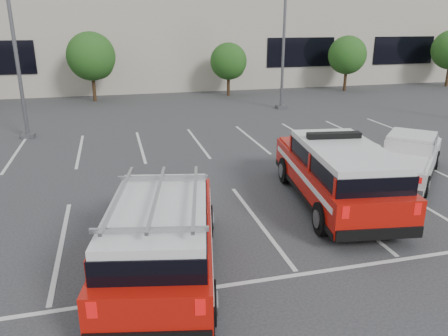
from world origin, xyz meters
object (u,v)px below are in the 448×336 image
at_px(convention_building, 151,30).
at_px(ladder_suv, 162,241).
at_px(tree_mid_right, 229,63).
at_px(tree_mid_left, 93,58).
at_px(light_pole_mid, 284,26).
at_px(white_pickup, 407,161).
at_px(light_pole_left, 12,28).
at_px(tree_right, 348,56).
at_px(fire_chief_suv, 337,178).

height_order(convention_building, ladder_suv, convention_building).
bearing_deg(tree_mid_right, tree_mid_left, 180.00).
xyz_separation_m(light_pole_mid, white_pickup, (-0.48, -13.75, -4.56)).
bearing_deg(white_pickup, light_pole_left, -169.42).
xyz_separation_m(tree_mid_left, white_pickup, (11.43, -19.79, -2.41)).
bearing_deg(tree_mid_right, white_pickup, -85.88).
bearing_deg(light_pole_left, ladder_suv, -70.50).
height_order(tree_mid_left, light_pole_left, light_pole_left).
distance_m(light_pole_left, white_pickup, 18.07).
height_order(tree_right, ladder_suv, tree_right).
bearing_deg(tree_mid_right, light_pole_left, -142.50).
xyz_separation_m(tree_mid_left, fire_chief_suv, (7.65, -21.44, -2.13)).
relative_size(tree_mid_right, white_pickup, 0.82).
height_order(tree_mid_right, tree_right, tree_right).
bearing_deg(light_pole_mid, tree_mid_right, 107.52).
height_order(fire_chief_suv, ladder_suv, fire_chief_suv).
bearing_deg(light_pole_left, tree_right, 23.51).
relative_size(light_pole_left, ladder_suv, 1.73).
relative_size(convention_building, ladder_suv, 10.14).
xyz_separation_m(convention_building, ladder_suv, (-3.18, -33.98, -3.84)).
distance_m(tree_right, fire_chief_suv, 24.81).
relative_size(fire_chief_suv, ladder_suv, 1.11).
xyz_separation_m(tree_right, light_pole_left, (-23.09, -10.05, 2.41)).
relative_size(tree_mid_left, light_pole_mid, 0.47).
height_order(tree_mid_right, ladder_suv, tree_mid_right).
bearing_deg(tree_right, ladder_suv, -126.82).
relative_size(tree_mid_left, tree_mid_right, 1.21).
bearing_deg(white_pickup, tree_right, 111.03).
relative_size(fire_chief_suv, white_pickup, 1.34).
relative_size(tree_right, light_pole_left, 0.43).
xyz_separation_m(tree_mid_right, light_pole_left, (-13.09, -10.05, 2.68)).
relative_size(convention_building, tree_mid_right, 15.04).
distance_m(fire_chief_suv, ladder_suv, 6.36).
distance_m(tree_mid_right, light_pole_left, 16.72).
xyz_separation_m(tree_mid_right, ladder_suv, (-8.09, -24.16, -1.62)).
height_order(light_pole_left, ladder_suv, light_pole_left).
xyz_separation_m(fire_chief_suv, white_pickup, (3.77, 1.65, -0.28)).
bearing_deg(tree_right, white_pickup, -113.43).
height_order(light_pole_left, fire_chief_suv, light_pole_left).
bearing_deg(tree_mid_right, ladder_suv, -108.51).
bearing_deg(tree_right, fire_chief_suv, -119.95).
relative_size(tree_mid_right, fire_chief_suv, 0.61).
height_order(tree_mid_left, tree_right, tree_mid_left).
bearing_deg(white_pickup, light_pole_mid, 132.44).
relative_size(tree_right, white_pickup, 0.90).
xyz_separation_m(fire_chief_suv, ladder_suv, (-5.74, -2.73, -0.03)).
bearing_deg(light_pole_mid, white_pickup, -92.01).
xyz_separation_m(convention_building, white_pickup, (6.34, -29.61, -4.09)).
xyz_separation_m(light_pole_mid, ladder_suv, (-10.00, -18.12, -4.31)).
bearing_deg(white_pickup, tree_mid_right, 138.58).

